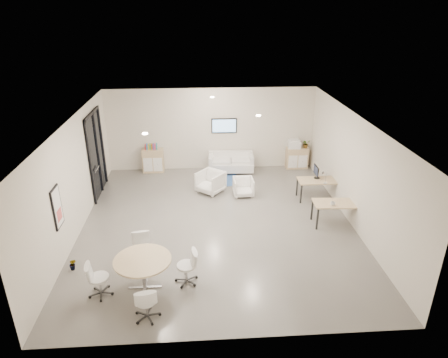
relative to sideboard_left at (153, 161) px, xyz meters
name	(u,v)px	position (x,y,z in m)	size (l,w,h in m)	color
room_shell	(217,175)	(2.29, -4.26, 1.14)	(9.60, 10.60, 4.80)	#605C58
glass_door	(96,152)	(-1.66, -1.75, 1.05)	(0.09, 1.90, 2.85)	black
artwork	(57,208)	(-1.68, -5.86, 1.09)	(0.05, 0.54, 1.04)	black
wall_tv	(224,126)	(2.79, 0.20, 1.29)	(0.98, 0.06, 0.58)	black
ceiling_spots	(208,113)	(2.09, -3.43, 2.72)	(3.14, 4.14, 0.03)	#FFEAC6
sideboard_left	(153,161)	(0.00, 0.00, 0.00)	(0.81, 0.42, 0.92)	tan
sideboard_right	(297,158)	(5.69, 0.00, -0.03)	(0.85, 0.41, 0.85)	tan
books	(151,147)	(-0.04, 0.00, 0.57)	(0.47, 0.14, 0.22)	red
printer	(294,144)	(5.55, 0.01, 0.55)	(0.51, 0.44, 0.34)	white
loveseat	(231,163)	(3.03, -0.20, -0.11)	(1.77, 0.95, 0.65)	silver
blue_rug	(219,181)	(2.52, -1.15, -0.45)	(1.52, 1.01, 0.01)	#315197
armchair_left	(210,181)	(2.16, -2.01, -0.04)	(0.81, 0.76, 0.83)	silver
armchair_right	(243,186)	(3.28, -2.36, -0.11)	(0.67, 0.63, 0.69)	silver
desk_rear	(318,182)	(5.73, -2.79, 0.17)	(1.34, 0.68, 0.69)	tan
desk_front	(336,205)	(5.79, -4.47, 0.17)	(1.38, 0.74, 0.70)	tan
monitor	(316,172)	(5.69, -2.64, 0.47)	(0.20, 0.50, 0.44)	black
round_table	(143,262)	(0.45, -7.09, 0.26)	(1.31, 1.31, 0.80)	tan
meeting_chairs	(144,273)	(0.45, -7.09, -0.05)	(2.60, 2.60, 0.82)	white
plant_cabinet	(306,145)	(6.01, -0.01, 0.53)	(0.30, 0.33, 0.26)	#3F7F3F
plant_floor	(73,267)	(-1.41, -6.26, -0.38)	(0.18, 0.32, 0.14)	#3F7F3F
cup	(333,203)	(5.63, -4.62, 0.31)	(0.13, 0.11, 0.13)	white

